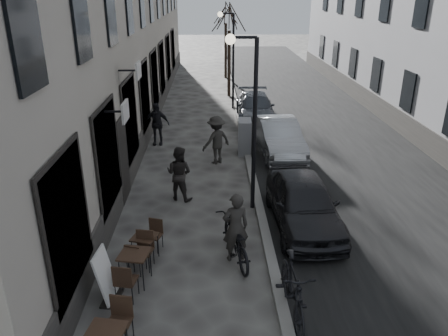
{
  "coord_description": "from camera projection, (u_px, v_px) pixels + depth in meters",
  "views": [
    {
      "loc": [
        -1.23,
        -5.82,
        6.18
      ],
      "look_at": [
        -0.9,
        4.81,
        1.8
      ],
      "focal_mm": 35.0,
      "sensor_mm": 36.0,
      "label": 1
    }
  ],
  "objects": [
    {
      "name": "kerb",
      "position": [
        239.0,
        116.0,
        22.53
      ],
      "size": [
        0.25,
        60.0,
        0.12
      ],
      "primitive_type": "cube",
      "color": "slate",
      "rests_on": "ground"
    },
    {
      "name": "moped",
      "position": [
        293.0,
        290.0,
        8.65
      ],
      "size": [
        0.66,
        2.18,
        1.3
      ],
      "primitive_type": "imported",
      "rotation": [
        0.0,
        0.0,
        0.02
      ],
      "color": "black",
      "rests_on": "ground"
    },
    {
      "name": "utility_cabinet",
      "position": [
        245.0,
        137.0,
        17.4
      ],
      "size": [
        0.55,
        0.95,
        1.4
      ],
      "primitive_type": "cube",
      "rotation": [
        0.0,
        0.0,
        -0.05
      ],
      "color": "slate",
      "rests_on": "ground"
    },
    {
      "name": "tree_near",
      "position": [
        229.0,
        17.0,
        25.39
      ],
      "size": [
        2.4,
        2.4,
        5.7
      ],
      "color": "black",
      "rests_on": "ground"
    },
    {
      "name": "bistro_set_b",
      "position": [
        135.0,
        265.0,
        9.73
      ],
      "size": [
        0.74,
        1.6,
        0.92
      ],
      "rotation": [
        0.0,
        0.0,
        -0.18
      ],
      "color": "black",
      "rests_on": "ground"
    },
    {
      "name": "sign_board",
      "position": [
        107.0,
        280.0,
        9.2
      ],
      "size": [
        0.47,
        0.72,
        1.18
      ],
      "rotation": [
        0.0,
        0.0,
        -0.11
      ],
      "color": "black",
      "rests_on": "ground"
    },
    {
      "name": "road",
      "position": [
        309.0,
        117.0,
        22.66
      ],
      "size": [
        7.3,
        60.0,
        0.0
      ],
      "primitive_type": "cube",
      "color": "black",
      "rests_on": "ground"
    },
    {
      "name": "cyclist_rider",
      "position": [
        236.0,
        227.0,
        10.44
      ],
      "size": [
        0.72,
        0.55,
        1.77
      ],
      "primitive_type": "imported",
      "rotation": [
        0.0,
        0.0,
        3.36
      ],
      "color": "#292723",
      "rests_on": "ground"
    },
    {
      "name": "car_near",
      "position": [
        303.0,
        202.0,
        12.05
      ],
      "size": [
        1.8,
        4.25,
        1.43
      ],
      "primitive_type": "imported",
      "rotation": [
        0.0,
        0.0,
        0.03
      ],
      "color": "black",
      "rests_on": "ground"
    },
    {
      "name": "car_far",
      "position": [
        255.0,
        108.0,
        21.9
      ],
      "size": [
        1.89,
        4.51,
        1.3
      ],
      "primitive_type": "imported",
      "rotation": [
        0.0,
        0.0,
        -0.01
      ],
      "color": "#3C4047",
      "rests_on": "ground"
    },
    {
      "name": "streetlamp_far",
      "position": [
        230.0,
        50.0,
        23.19
      ],
      "size": [
        0.9,
        0.28,
        5.09
      ],
      "color": "black",
      "rests_on": "ground"
    },
    {
      "name": "streetlamp_near",
      "position": [
        249.0,
        106.0,
        12.1
      ],
      "size": [
        0.9,
        0.28,
        5.09
      ],
      "color": "black",
      "rests_on": "ground"
    },
    {
      "name": "bistro_set_c",
      "position": [
        145.0,
        246.0,
        10.56
      ],
      "size": [
        0.76,
        1.41,
        0.8
      ],
      "rotation": [
        0.0,
        0.0,
        -0.3
      ],
      "color": "black",
      "rests_on": "ground"
    },
    {
      "name": "pedestrian_far",
      "position": [
        157.0,
        124.0,
        18.35
      ],
      "size": [
        1.09,
        0.5,
        1.82
      ],
      "primitive_type": "imported",
      "rotation": [
        0.0,
        0.0,
        -0.06
      ],
      "color": "black",
      "rests_on": "ground"
    },
    {
      "name": "pedestrian_mid",
      "position": [
        216.0,
        140.0,
        16.37
      ],
      "size": [
        1.36,
        1.23,
        1.84
      ],
      "primitive_type": "imported",
      "rotation": [
        0.0,
        0.0,
        3.75
      ],
      "color": "#2A2825",
      "rests_on": "ground"
    },
    {
      "name": "car_mid",
      "position": [
        278.0,
        137.0,
        17.39
      ],
      "size": [
        1.76,
        4.35,
        1.4
      ],
      "primitive_type": "imported",
      "rotation": [
        0.0,
        0.0,
        0.06
      ],
      "color": "#979BA0",
      "rests_on": "ground"
    },
    {
      "name": "bicycle",
      "position": [
        235.0,
        240.0,
        10.57
      ],
      "size": [
        1.14,
        2.17,
        1.08
      ],
      "primitive_type": "imported",
      "rotation": [
        0.0,
        0.0,
        3.36
      ],
      "color": "black",
      "rests_on": "ground"
    },
    {
      "name": "pedestrian_near",
      "position": [
        179.0,
        173.0,
        13.53
      ],
      "size": [
        1.04,
        0.95,
        1.74
      ],
      "primitive_type": "imported",
      "rotation": [
        0.0,
        0.0,
        2.72
      ],
      "color": "black",
      "rests_on": "ground"
    },
    {
      "name": "tree_far",
      "position": [
        226.0,
        12.0,
        30.94
      ],
      "size": [
        2.4,
        2.4,
        5.7
      ],
      "color": "black",
      "rests_on": "ground"
    }
  ]
}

